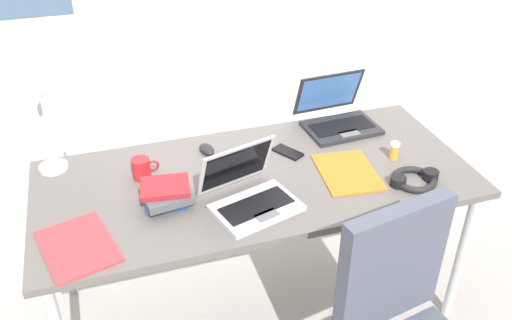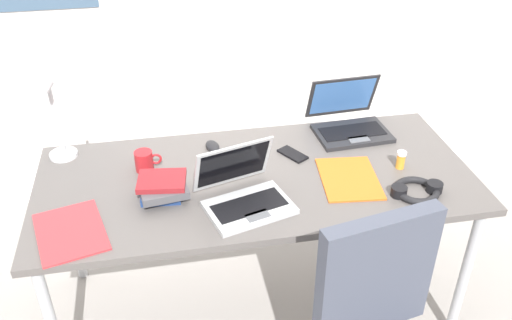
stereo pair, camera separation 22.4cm
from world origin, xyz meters
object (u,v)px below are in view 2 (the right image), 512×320
(desk_lamp, at_px, (54,120))
(pill_bottle, at_px, (401,160))
(laptop_back_right, at_px, (244,194))
(laptop_near_lamp, at_px, (349,122))
(computer_mouse, at_px, (213,146))
(coffee_mug, at_px, (145,161))
(cell_phone, at_px, (293,154))
(book_stack, at_px, (162,188))
(paper_folder_back_right, at_px, (349,178))
(paper_folder_near_lamp, at_px, (70,232))
(headphones, at_px, (417,190))

(desk_lamp, xyz_separation_m, pill_bottle, (1.41, -0.33, -0.16))
(laptop_back_right, bearing_deg, laptop_near_lamp, 39.08)
(computer_mouse, distance_m, coffee_mug, 0.32)
(cell_phone, height_order, book_stack, book_stack)
(paper_folder_back_right, distance_m, paper_folder_near_lamp, 1.10)
(cell_phone, bearing_deg, pill_bottle, -54.22)
(laptop_back_right, xyz_separation_m, cell_phone, (0.27, 0.30, -0.04))
(desk_lamp, height_order, computer_mouse, desk_lamp)
(paper_folder_near_lamp, xyz_separation_m, coffee_mug, (0.27, 0.36, 0.04))
(desk_lamp, distance_m, headphones, 1.50)
(headphones, bearing_deg, pill_bottle, 87.17)
(cell_phone, bearing_deg, paper_folder_back_right, -81.63)
(cell_phone, bearing_deg, desk_lamp, 140.54)
(pill_bottle, xyz_separation_m, coffee_mug, (-1.06, 0.18, 0.00))
(paper_folder_back_right, bearing_deg, coffee_mug, 164.63)
(computer_mouse, distance_m, headphones, 0.89)
(pill_bottle, xyz_separation_m, paper_folder_near_lamp, (-1.33, -0.18, -0.04))
(laptop_back_right, distance_m, book_stack, 0.32)
(cell_phone, relative_size, paper_folder_back_right, 0.44)
(computer_mouse, bearing_deg, laptop_back_right, -92.77)
(desk_lamp, xyz_separation_m, paper_folder_near_lamp, (0.08, -0.51, -0.19))
(pill_bottle, height_order, paper_folder_near_lamp, pill_bottle)
(cell_phone, bearing_deg, laptop_near_lamp, -3.16)
(laptop_back_right, relative_size, paper_folder_back_right, 1.24)
(book_stack, height_order, coffee_mug, coffee_mug)
(laptop_near_lamp, height_order, pill_bottle, laptop_near_lamp)
(cell_phone, bearing_deg, paper_folder_near_lamp, 170.50)
(desk_lamp, relative_size, paper_folder_near_lamp, 1.29)
(paper_folder_back_right, xyz_separation_m, paper_folder_near_lamp, (-1.10, -0.14, 0.00))
(cell_phone, relative_size, pill_bottle, 1.72)
(cell_phone, bearing_deg, laptop_back_right, -162.36)
(desk_lamp, bearing_deg, pill_bottle, -12.99)
(cell_phone, distance_m, coffee_mug, 0.64)
(headphones, bearing_deg, book_stack, 170.82)
(book_stack, xyz_separation_m, coffee_mug, (-0.06, 0.21, -0.00))
(headphones, bearing_deg, desk_lamp, 159.97)
(laptop_near_lamp, relative_size, paper_folder_near_lamp, 1.14)
(desk_lamp, distance_m, paper_folder_back_right, 1.24)
(pill_bottle, relative_size, paper_folder_near_lamp, 0.25)
(book_stack, xyz_separation_m, paper_folder_back_right, (0.76, -0.02, -0.04))
(desk_lamp, bearing_deg, laptop_near_lamp, 0.89)
(paper_folder_near_lamp, bearing_deg, laptop_back_right, 5.01)
(laptop_back_right, height_order, computer_mouse, laptop_back_right)
(book_stack, bearing_deg, headphones, -9.18)
(paper_folder_near_lamp, bearing_deg, paper_folder_back_right, 7.17)
(cell_phone, height_order, coffee_mug, coffee_mug)
(laptop_back_right, relative_size, laptop_near_lamp, 1.09)
(headphones, bearing_deg, laptop_back_right, 174.84)
(laptop_back_right, relative_size, pill_bottle, 4.86)
(computer_mouse, relative_size, coffee_mug, 0.85)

